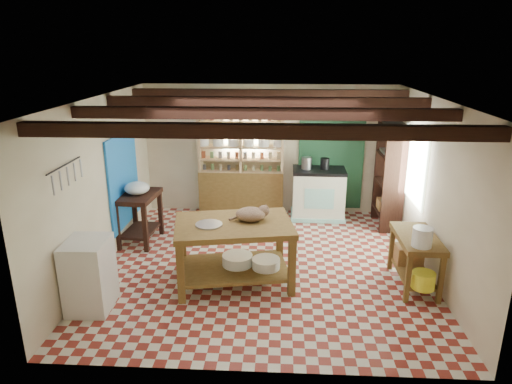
# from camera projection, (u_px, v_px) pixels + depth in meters

# --- Properties ---
(floor) EXTENTS (5.00, 5.00, 0.02)m
(floor) POSITION_uv_depth(u_px,v_px,m) (264.00, 265.00, 7.24)
(floor) COLOR maroon
(floor) RESTS_ON ground
(ceiling) EXTENTS (5.00, 5.00, 0.02)m
(ceiling) POSITION_uv_depth(u_px,v_px,m) (265.00, 98.00, 6.44)
(ceiling) COLOR #414246
(ceiling) RESTS_ON wall_back
(wall_back) EXTENTS (5.00, 0.04, 2.60)m
(wall_back) POSITION_uv_depth(u_px,v_px,m) (269.00, 150.00, 9.22)
(wall_back) COLOR beige
(wall_back) RESTS_ON floor
(wall_front) EXTENTS (5.00, 0.04, 2.60)m
(wall_front) POSITION_uv_depth(u_px,v_px,m) (254.00, 262.00, 4.47)
(wall_front) COLOR beige
(wall_front) RESTS_ON floor
(wall_left) EXTENTS (0.04, 5.00, 2.60)m
(wall_left) POSITION_uv_depth(u_px,v_px,m) (101.00, 184.00, 6.97)
(wall_left) COLOR beige
(wall_left) RESTS_ON floor
(wall_right) EXTENTS (0.04, 5.00, 2.60)m
(wall_right) POSITION_uv_depth(u_px,v_px,m) (434.00, 189.00, 6.71)
(wall_right) COLOR beige
(wall_right) RESTS_ON floor
(ceiling_beams) EXTENTS (5.00, 3.80, 0.15)m
(ceiling_beams) POSITION_uv_depth(u_px,v_px,m) (265.00, 107.00, 6.48)
(ceiling_beams) COLOR black
(ceiling_beams) RESTS_ON ceiling
(blue_wall_patch) EXTENTS (0.04, 1.40, 1.60)m
(blue_wall_patch) POSITION_uv_depth(u_px,v_px,m) (124.00, 180.00, 7.89)
(blue_wall_patch) COLOR blue
(blue_wall_patch) RESTS_ON wall_left
(green_wall_patch) EXTENTS (1.30, 0.04, 2.30)m
(green_wall_patch) POSITION_uv_depth(u_px,v_px,m) (331.00, 153.00, 9.14)
(green_wall_patch) COLOR #1D4A2D
(green_wall_patch) RESTS_ON wall_back
(window_back) EXTENTS (0.90, 0.02, 0.80)m
(window_back) POSITION_uv_depth(u_px,v_px,m) (244.00, 130.00, 9.10)
(window_back) COLOR silver
(window_back) RESTS_ON wall_back
(window_right) EXTENTS (0.02, 1.30, 1.20)m
(window_right) POSITION_uv_depth(u_px,v_px,m) (414.00, 165.00, 7.63)
(window_right) COLOR silver
(window_right) RESTS_ON wall_right
(utensil_rail) EXTENTS (0.06, 0.90, 0.28)m
(utensil_rail) POSITION_uv_depth(u_px,v_px,m) (65.00, 175.00, 5.68)
(utensil_rail) COLOR black
(utensil_rail) RESTS_ON wall_left
(pot_rack) EXTENTS (0.86, 0.12, 0.36)m
(pot_rack) POSITION_uv_depth(u_px,v_px,m) (336.00, 109.00, 8.45)
(pot_rack) COLOR black
(pot_rack) RESTS_ON ceiling
(shelving_unit) EXTENTS (1.70, 0.34, 2.20)m
(shelving_unit) POSITION_uv_depth(u_px,v_px,m) (241.00, 161.00, 9.13)
(shelving_unit) COLOR tan
(shelving_unit) RESTS_ON floor
(tall_rack) EXTENTS (0.40, 0.86, 2.00)m
(tall_rack) POSITION_uv_depth(u_px,v_px,m) (389.00, 175.00, 8.52)
(tall_rack) COLOR black
(tall_rack) RESTS_ON floor
(work_table) EXTENTS (1.81, 1.37, 0.93)m
(work_table) POSITION_uv_depth(u_px,v_px,m) (234.00, 253.00, 6.57)
(work_table) COLOR brown
(work_table) RESTS_ON floor
(stove) EXTENTS (1.04, 0.71, 1.01)m
(stove) POSITION_uv_depth(u_px,v_px,m) (318.00, 193.00, 9.08)
(stove) COLOR #EDEACD
(stove) RESTS_ON floor
(prep_table) EXTENTS (0.67, 0.92, 0.89)m
(prep_table) POSITION_uv_depth(u_px,v_px,m) (140.00, 218.00, 7.94)
(prep_table) COLOR black
(prep_table) RESTS_ON floor
(white_cabinet) EXTENTS (0.55, 0.65, 0.95)m
(white_cabinet) POSITION_uv_depth(u_px,v_px,m) (89.00, 275.00, 5.92)
(white_cabinet) COLOR white
(white_cabinet) RESTS_ON floor
(right_counter) EXTENTS (0.54, 1.07, 0.77)m
(right_counter) POSITION_uv_depth(u_px,v_px,m) (415.00, 261.00, 6.51)
(right_counter) COLOR brown
(right_counter) RESTS_ON floor
(cat) EXTENTS (0.52, 0.46, 0.20)m
(cat) POSITION_uv_depth(u_px,v_px,m) (251.00, 214.00, 6.48)
(cat) COLOR #947156
(cat) RESTS_ON work_table
(steel_tray) EXTENTS (0.44, 0.44, 0.02)m
(steel_tray) POSITION_uv_depth(u_px,v_px,m) (209.00, 225.00, 6.34)
(steel_tray) COLOR #A09FA6
(steel_tray) RESTS_ON work_table
(basin_large) EXTENTS (0.52, 0.52, 0.15)m
(basin_large) POSITION_uv_depth(u_px,v_px,m) (237.00, 260.00, 6.67)
(basin_large) COLOR white
(basin_large) RESTS_ON work_table
(basin_small) EXTENTS (0.47, 0.47, 0.14)m
(basin_small) POSITION_uv_depth(u_px,v_px,m) (266.00, 263.00, 6.58)
(basin_small) COLOR white
(basin_small) RESTS_ON work_table
(kettle_left) EXTENTS (0.21, 0.21, 0.23)m
(kettle_left) POSITION_uv_depth(u_px,v_px,m) (307.00, 163.00, 8.90)
(kettle_left) COLOR #A09FA6
(kettle_left) RESTS_ON stove
(kettle_right) EXTENTS (0.18, 0.18, 0.22)m
(kettle_right) POSITION_uv_depth(u_px,v_px,m) (325.00, 164.00, 8.88)
(kettle_right) COLOR black
(kettle_right) RESTS_ON stove
(enamel_bowl) EXTENTS (0.46, 0.46, 0.21)m
(enamel_bowl) POSITION_uv_depth(u_px,v_px,m) (137.00, 188.00, 7.77)
(enamel_bowl) COLOR white
(enamel_bowl) RESTS_ON prep_table
(white_bucket) EXTENTS (0.26, 0.26, 0.26)m
(white_bucket) POSITION_uv_depth(u_px,v_px,m) (422.00, 237.00, 6.03)
(white_bucket) COLOR white
(white_bucket) RESTS_ON right_counter
(wicker_basket) EXTENTS (0.38, 0.30, 0.27)m
(wicker_basket) POSITION_uv_depth(u_px,v_px,m) (409.00, 254.00, 6.81)
(wicker_basket) COLOR #98693D
(wicker_basket) RESTS_ON right_counter
(yellow_tub) EXTENTS (0.31, 0.31, 0.23)m
(yellow_tub) POSITION_uv_depth(u_px,v_px,m) (423.00, 280.00, 6.11)
(yellow_tub) COLOR #FAF429
(yellow_tub) RESTS_ON right_counter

